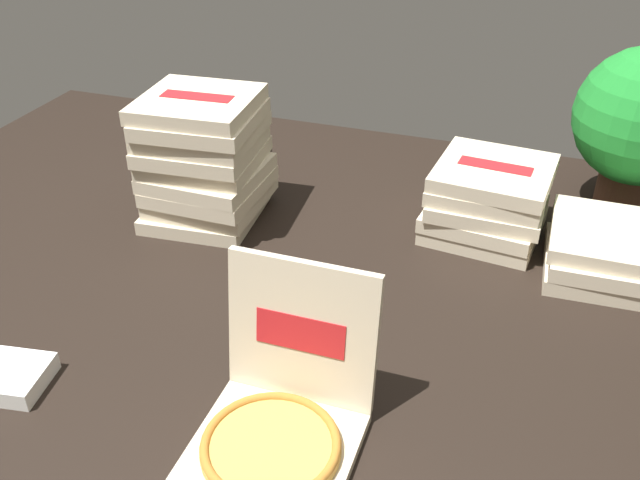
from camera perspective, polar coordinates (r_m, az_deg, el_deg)
name	(u,v)px	position (r m, az deg, el deg)	size (l,w,h in m)	color
ground_plane	(292,300)	(1.98, -2.28, -4.90)	(3.20, 2.40, 0.02)	black
open_pizza_box	(280,415)	(1.54, -3.27, -14.04)	(0.34, 0.40, 0.37)	beige
pizza_stack_left_near	(205,159)	(2.29, -9.36, 6.52)	(0.38, 0.39, 0.42)	beige
pizza_stack_center_far	(610,252)	(2.20, 22.53, -0.93)	(0.36, 0.36, 0.14)	beige
pizza_stack_right_mid	(488,200)	(2.27, 13.52, 3.21)	(0.39, 0.39, 0.23)	beige
ice_bucket	(224,137)	(2.78, -7.80, 8.27)	(0.27, 0.27, 0.14)	#B7BABF
water_bottle_0	(240,110)	(2.96, -6.51, 10.49)	(0.06, 0.06, 0.21)	silver
water_bottle_1	(201,106)	(3.02, -9.63, 10.68)	(0.06, 0.06, 0.21)	white
water_bottle_2	(161,153)	(2.62, -12.81, 6.91)	(0.06, 0.06, 0.21)	silver
water_bottle_3	(237,151)	(2.59, -6.74, 7.24)	(0.06, 0.06, 0.21)	silver
napkin_pile	(14,377)	(1.84, -23.65, -10.20)	(0.15, 0.15, 0.05)	white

